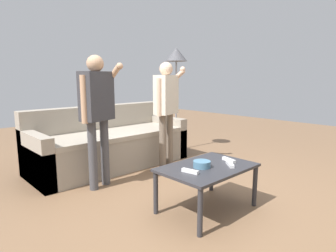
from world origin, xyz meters
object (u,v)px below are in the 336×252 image
Objects in this scene: game_remote_nunchuk at (198,164)px; floor_lamp at (176,61)px; couch at (110,145)px; player_right at (166,103)px; game_remote_wand_far at (229,160)px; game_remote_wand_near at (230,164)px; game_remote_wand_spare at (190,171)px; player_left at (97,106)px; snack_bowl at (202,164)px; coffee_table at (207,172)px.

floor_lamp reaches higher than game_remote_nunchuk.
player_right reaches higher than couch.
game_remote_wand_far is at bearing -14.37° from game_remote_nunchuk.
couch is 1.27× the size of floor_lamp.
game_remote_wand_near is 0.92× the size of game_remote_wand_spare.
couch is 13.12× the size of game_remote_wand_far.
player_left is 1.51m from game_remote_wand_far.
game_remote_wand_far is at bearing -84.05° from couch.
snack_bowl is at bearing 169.95° from game_remote_wand_far.
game_remote_wand_near is at bearing -121.90° from floor_lamp.
game_remote_wand_near is at bearing -15.77° from game_remote_wand_spare.
game_remote_wand_spare is at bearing 176.97° from game_remote_wand_far.
player_left reaches higher than game_remote_wand_far.
floor_lamp reaches higher than game_remote_wand_spare.
coffee_table is 0.22m from game_remote_wand_near.
couch is at bearing 130.25° from player_right.
coffee_table is 0.11m from snack_bowl.
couch reaches higher than game_remote_wand_near.
game_remote_wand_near is at bearing -39.96° from coffee_table.
player_left reaches higher than game_remote_wand_near.
floor_lamp is 10.75× the size of game_remote_wand_spare.
game_remote_wand_spare is (-0.42, 0.12, 0.00)m from game_remote_wand_near.
game_remote_nunchuk is 0.55× the size of game_remote_wand_spare.
couch is 1.88m from game_remote_wand_far.
game_remote_wand_spare is (-0.33, -1.83, 0.14)m from couch.
snack_bowl is 0.04m from game_remote_nunchuk.
coffee_table is 0.28m from game_remote_wand_far.
player_right is (0.66, 1.19, 0.45)m from snack_bowl.
game_remote_nunchuk is (-0.16, -1.77, 0.15)m from couch.
coffee_table is 0.61× the size of player_right.
player_right is at bearing -49.75° from couch.
game_remote_wand_spare is (-0.85, -1.22, -0.46)m from player_right.
floor_lamp reaches higher than game_remote_wand_far.
game_remote_wand_far is (0.11, 0.09, -0.00)m from game_remote_wand_near.
coffee_table is at bearing -116.38° from player_right.
snack_bowl is 0.99× the size of game_remote_wand_spare.
game_remote_wand_spare is at bearing -100.30° from couch.
game_remote_wand_spare is (0.19, -1.21, -0.49)m from player_left.
player_left is at bearing 119.85° from game_remote_wand_far.
game_remote_wand_near is 0.43m from game_remote_wand_spare.
game_remote_wand_far is at bearing -9.54° from coffee_table.
player_right reaches higher than snack_bowl.
coffee_table is 2.51m from floor_lamp.
player_right is 8.65× the size of game_remote_wand_far.
floor_lamp reaches higher than player_right.
snack_bowl is at bearing -119.03° from player_right.
snack_bowl is at bearing 146.45° from game_remote_wand_near.
game_remote_wand_far is 1.04× the size of game_remote_wand_spare.
player_right is at bearing 59.69° from game_remote_nunchuk.
game_remote_wand_far is (0.34, -0.06, -0.01)m from snack_bowl.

